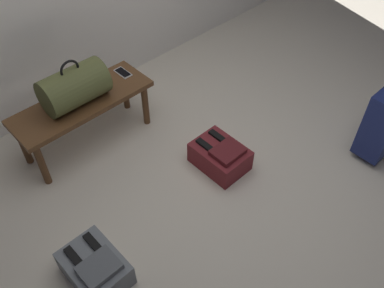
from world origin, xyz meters
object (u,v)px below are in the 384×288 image
at_px(cell_phone, 123,73).
at_px(backpack_grey, 95,268).
at_px(bench, 83,107).
at_px(backpack_maroon, 220,156).
at_px(duffel_bag_olive, 74,87).

relative_size(cell_phone, backpack_grey, 0.38).
bearing_deg(cell_phone, bench, -172.38).
height_order(bench, backpack_grey, bench).
bearing_deg(bench, backpack_grey, -121.87).
bearing_deg(bench, backpack_maroon, -57.41).
height_order(duffel_bag_olive, backpack_grey, duffel_bag_olive).
relative_size(duffel_bag_olive, cell_phone, 3.06).
relative_size(backpack_grey, backpack_maroon, 1.00).
bearing_deg(bench, cell_phone, 7.62).
xyz_separation_m(bench, backpack_grey, (-0.59, -0.95, -0.25)).
xyz_separation_m(cell_phone, backpack_grey, (-0.99, -1.00, -0.31)).
relative_size(bench, backpack_maroon, 2.63).
height_order(cell_phone, backpack_maroon, cell_phone).
relative_size(cell_phone, backpack_maroon, 0.38).
bearing_deg(duffel_bag_olive, cell_phone, 7.16).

